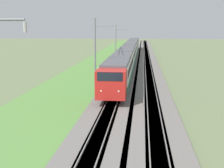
% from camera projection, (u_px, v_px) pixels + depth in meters
% --- Properties ---
extents(ballast_main, '(240.00, 4.40, 0.30)m').
position_uv_depth(ballast_main, '(125.00, 71.00, 54.44)').
color(ballast_main, slate).
rests_on(ballast_main, ground).
extents(ballast_adjacent, '(240.00, 4.40, 0.30)m').
position_uv_depth(ballast_adjacent, '(148.00, 71.00, 54.05)').
color(ballast_adjacent, slate).
rests_on(ballast_adjacent, ground).
extents(track_main, '(240.00, 1.57, 0.45)m').
position_uv_depth(track_main, '(125.00, 71.00, 54.44)').
color(track_main, '#4C4238').
rests_on(track_main, ground).
extents(track_adjacent, '(240.00, 1.57, 0.45)m').
position_uv_depth(track_adjacent, '(148.00, 71.00, 54.05)').
color(track_adjacent, '#4C4238').
rests_on(track_adjacent, ground).
extents(grass_verge, '(240.00, 9.88, 0.12)m').
position_uv_depth(grass_verge, '(93.00, 71.00, 55.01)').
color(grass_verge, '#5B8E42').
rests_on(grass_verge, ground).
extents(passenger_train, '(84.39, 3.00, 5.07)m').
position_uv_depth(passenger_train, '(130.00, 51.00, 70.39)').
color(passenger_train, red).
rests_on(passenger_train, ground).
extents(catenary_mast_mid, '(0.22, 2.56, 8.80)m').
position_uv_depth(catenary_mast_mid, '(96.00, 55.00, 37.01)').
color(catenary_mast_mid, slate).
rests_on(catenary_mast_mid, ground).
extents(catenary_mast_far, '(0.22, 2.56, 8.17)m').
position_uv_depth(catenary_mast_far, '(116.00, 44.00, 64.67)').
color(catenary_mast_far, slate).
rests_on(catenary_mast_far, ground).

